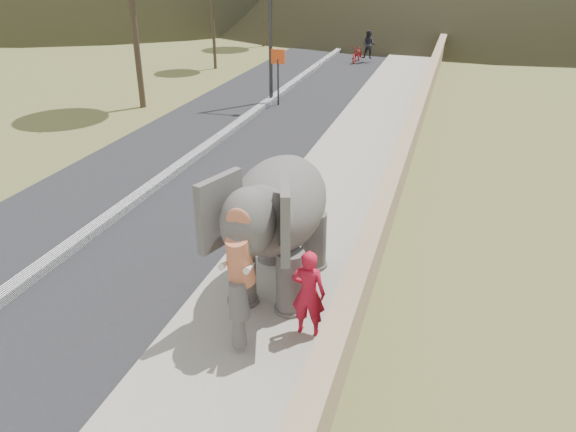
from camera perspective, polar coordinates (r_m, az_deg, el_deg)
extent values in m
plane|color=olive|center=(9.00, -7.36, -18.11)|extent=(160.00, 160.00, 0.00)
cube|color=black|center=(18.77, -9.23, 5.94)|extent=(7.00, 120.00, 0.03)
cube|color=black|center=(18.74, -9.25, 6.21)|extent=(0.35, 120.00, 0.22)
cube|color=#9E9687|center=(17.25, 5.98, 4.58)|extent=(3.00, 120.00, 0.15)
cube|color=tan|center=(16.89, 11.57, 5.44)|extent=(0.30, 120.00, 1.10)
cylinder|color=#2F3034|center=(25.01, -1.84, 20.42)|extent=(0.16, 0.16, 8.00)
cylinder|color=#2D2D33|center=(24.81, -1.01, 13.38)|extent=(0.08, 0.08, 2.00)
cube|color=#E44B15|center=(24.61, -1.03, 15.89)|extent=(0.60, 0.05, 0.60)
imported|color=#B51329|center=(9.52, 2.10, -7.83)|extent=(0.59, 0.38, 1.61)
imported|color=maroon|center=(35.44, 7.05, 16.00)|extent=(0.78, 1.89, 0.97)
imported|color=black|center=(35.24, 8.21, 16.85)|extent=(0.84, 0.68, 1.65)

